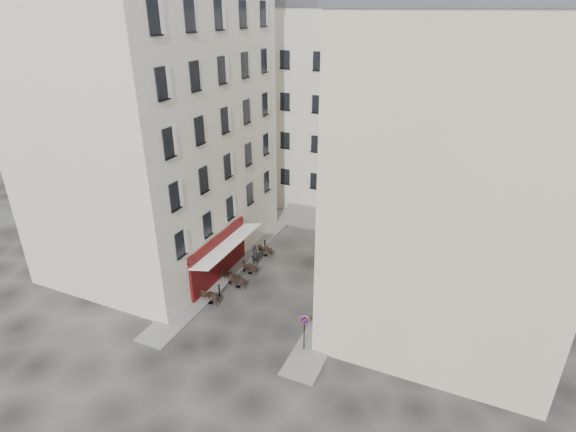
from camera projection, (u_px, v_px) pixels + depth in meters
The scene contains 18 objects.
ground at pixel (269, 300), 30.45m from camera, with size 90.00×90.00×0.00m, color black.
sidewalk_left at pixel (240, 258), 35.39m from camera, with size 2.00×22.00×0.12m, color slate.
sidewalk_right at pixel (345, 291), 31.27m from camera, with size 2.00×18.00×0.12m, color slate.
building_left at pixel (154, 125), 32.42m from camera, with size 12.20×16.20×20.60m.
building_right at pixel (458, 176), 25.57m from camera, with size 12.20×14.20×18.60m.
building_back at pixel (345, 108), 42.63m from camera, with size 18.20×10.20×18.60m.
cafe_storefront at pixel (220, 256), 32.06m from camera, with size 1.74×7.30×3.50m.
stone_steps at pixel (329, 221), 40.71m from camera, with size 9.00×3.15×0.80m.
bollard_near at pixel (219, 290), 30.59m from camera, with size 0.12×0.12×0.98m.
bollard_mid at pixel (244, 265), 33.49m from camera, with size 0.12×0.12×0.98m.
bollard_far at pixel (265, 245), 36.39m from camera, with size 0.12×0.12×0.98m.
no_parking_sign at pixel (304, 326), 25.20m from camera, with size 0.54×0.20×2.47m.
bistro_table_a at pixel (210, 297), 29.91m from camera, with size 1.29×0.61×0.91m.
bistro_table_b at pixel (238, 282), 31.65m from camera, with size 1.18×0.55×0.83m.
bistro_table_c at pixel (229, 277), 32.14m from camera, with size 1.33×0.62×0.93m.
bistro_table_d at pixel (250, 269), 33.29m from camera, with size 1.15×0.54×0.81m.
bistro_table_e at pixel (266, 251), 35.66m from camera, with size 1.25×0.58×0.88m.
pedestrian at pixel (255, 254), 34.38m from camera, with size 0.60×0.39×1.64m, color black.
Camera 1 is at (11.38, -22.50, 18.04)m, focal length 28.00 mm.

